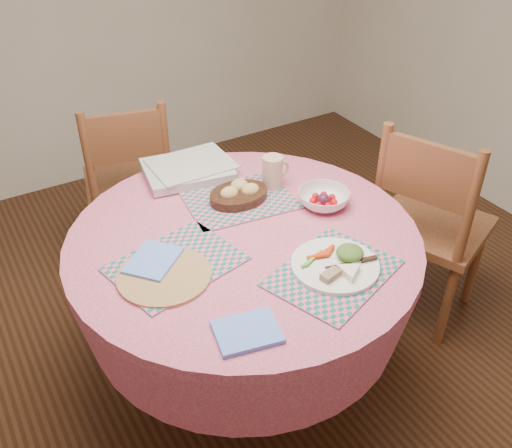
{
  "coord_description": "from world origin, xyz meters",
  "views": [
    {
      "loc": [
        -0.79,
        -1.4,
        1.92
      ],
      "look_at": [
        0.05,
        0.0,
        0.78
      ],
      "focal_mm": 40.0,
      "sensor_mm": 36.0,
      "label": 1
    }
  ],
  "objects_px": {
    "chair_right": "(428,223)",
    "chair_back": "(130,180)",
    "fruit_bowl": "(324,199)",
    "dinner_plate": "(338,263)",
    "latte_mug": "(273,172)",
    "dining_table": "(244,278)",
    "bread_bowl": "(239,193)",
    "wicker_trivet": "(164,276)"
  },
  "relations": [
    {
      "from": "latte_mug",
      "to": "chair_right",
      "type": "bearing_deg",
      "value": -23.46
    },
    {
      "from": "bread_bowl",
      "to": "dinner_plate",
      "type": "bearing_deg",
      "value": -82.23
    },
    {
      "from": "bread_bowl",
      "to": "fruit_bowl",
      "type": "height_order",
      "value": "bread_bowl"
    },
    {
      "from": "dinner_plate",
      "to": "chair_back",
      "type": "bearing_deg",
      "value": 100.19
    },
    {
      "from": "chair_back",
      "to": "wicker_trivet",
      "type": "relative_size",
      "value": 3.07
    },
    {
      "from": "chair_back",
      "to": "dinner_plate",
      "type": "bearing_deg",
      "value": 113.56
    },
    {
      "from": "chair_back",
      "to": "latte_mug",
      "type": "xyz_separation_m",
      "value": [
        0.33,
        -0.79,
        0.34
      ]
    },
    {
      "from": "chair_right",
      "to": "chair_back",
      "type": "distance_m",
      "value": 1.43
    },
    {
      "from": "dining_table",
      "to": "wicker_trivet",
      "type": "xyz_separation_m",
      "value": [
        -0.33,
        -0.06,
        0.2
      ]
    },
    {
      "from": "wicker_trivet",
      "to": "bread_bowl",
      "type": "relative_size",
      "value": 1.3
    },
    {
      "from": "latte_mug",
      "to": "fruit_bowl",
      "type": "xyz_separation_m",
      "value": [
        0.09,
        -0.21,
        -0.04
      ]
    },
    {
      "from": "dinner_plate",
      "to": "bread_bowl",
      "type": "bearing_deg",
      "value": 97.77
    },
    {
      "from": "chair_right",
      "to": "dinner_plate",
      "type": "distance_m",
      "value": 0.81
    },
    {
      "from": "chair_back",
      "to": "fruit_bowl",
      "type": "relative_size",
      "value": 4.14
    },
    {
      "from": "dinner_plate",
      "to": "fruit_bowl",
      "type": "height_order",
      "value": "fruit_bowl"
    },
    {
      "from": "chair_right",
      "to": "fruit_bowl",
      "type": "height_order",
      "value": "chair_right"
    },
    {
      "from": "dining_table",
      "to": "dinner_plate",
      "type": "xyz_separation_m",
      "value": [
        0.17,
        -0.31,
        0.22
      ]
    },
    {
      "from": "chair_right",
      "to": "chair_back",
      "type": "bearing_deg",
      "value": 19.69
    },
    {
      "from": "chair_right",
      "to": "chair_back",
      "type": "relative_size",
      "value": 1.06
    },
    {
      "from": "chair_back",
      "to": "latte_mug",
      "type": "height_order",
      "value": "chair_back"
    },
    {
      "from": "dinner_plate",
      "to": "bread_bowl",
      "type": "height_order",
      "value": "bread_bowl"
    },
    {
      "from": "chair_right",
      "to": "bread_bowl",
      "type": "xyz_separation_m",
      "value": [
        -0.79,
        0.26,
        0.27
      ]
    },
    {
      "from": "chair_back",
      "to": "fruit_bowl",
      "type": "xyz_separation_m",
      "value": [
        0.42,
        -1.0,
        0.3
      ]
    },
    {
      "from": "chair_right",
      "to": "wicker_trivet",
      "type": "xyz_separation_m",
      "value": [
        -1.22,
        -0.01,
        0.24
      ]
    },
    {
      "from": "dinner_plate",
      "to": "chair_right",
      "type": "bearing_deg",
      "value": 19.99
    },
    {
      "from": "bread_bowl",
      "to": "latte_mug",
      "type": "xyz_separation_m",
      "value": [
        0.16,
        0.02,
        0.04
      ]
    },
    {
      "from": "dinner_plate",
      "to": "latte_mug",
      "type": "distance_m",
      "value": 0.54
    },
    {
      "from": "chair_back",
      "to": "bread_bowl",
      "type": "relative_size",
      "value": 4.01
    },
    {
      "from": "dinner_plate",
      "to": "bread_bowl",
      "type": "xyz_separation_m",
      "value": [
        -0.07,
        0.52,
        0.01
      ]
    },
    {
      "from": "chair_right",
      "to": "fruit_bowl",
      "type": "xyz_separation_m",
      "value": [
        -0.54,
        0.06,
        0.27
      ]
    },
    {
      "from": "wicker_trivet",
      "to": "fruit_bowl",
      "type": "relative_size",
      "value": 1.35
    },
    {
      "from": "chair_back",
      "to": "dining_table",
      "type": "bearing_deg",
      "value": 107.37
    },
    {
      "from": "chair_right",
      "to": "dinner_plate",
      "type": "bearing_deg",
      "value": 87.68
    },
    {
      "from": "bread_bowl",
      "to": "wicker_trivet",
      "type": "bearing_deg",
      "value": -147.76
    },
    {
      "from": "chair_back",
      "to": "bread_bowl",
      "type": "bearing_deg",
      "value": 115.09
    },
    {
      "from": "fruit_bowl",
      "to": "dinner_plate",
      "type": "bearing_deg",
      "value": -119.47
    },
    {
      "from": "dinner_plate",
      "to": "latte_mug",
      "type": "bearing_deg",
      "value": 80.1
    },
    {
      "from": "latte_mug",
      "to": "dining_table",
      "type": "bearing_deg",
      "value": -139.75
    },
    {
      "from": "dinner_plate",
      "to": "latte_mug",
      "type": "relative_size",
      "value": 2.23
    },
    {
      "from": "bread_bowl",
      "to": "fruit_bowl",
      "type": "xyz_separation_m",
      "value": [
        0.25,
        -0.19,
        -0.0
      ]
    },
    {
      "from": "dining_table",
      "to": "latte_mug",
      "type": "xyz_separation_m",
      "value": [
        0.26,
        0.22,
        0.26
      ]
    },
    {
      "from": "dining_table",
      "to": "chair_back",
      "type": "bearing_deg",
      "value": 94.0
    }
  ]
}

